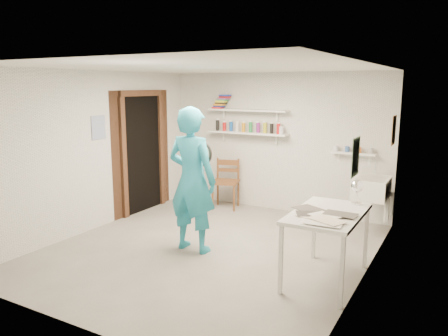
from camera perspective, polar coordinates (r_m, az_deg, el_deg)
The scene contains 27 objects.
floor at distance 6.01m, azimuth -1.90°, elevation -10.60°, with size 4.00×4.50×0.02m, color slate.
ceiling at distance 5.61m, azimuth -2.05°, elevation 13.11°, with size 4.00×4.50×0.02m, color silver.
wall_back at distance 7.69m, azimuth 6.81°, elevation 3.35°, with size 4.00×0.02×2.40m, color silver.
wall_front at distance 3.97m, azimuth -19.16°, elevation -4.09°, with size 4.00×0.02×2.40m, color silver.
wall_left at distance 6.93m, azimuth -16.34°, elevation 2.19°, with size 0.02×4.50×2.40m, color silver.
wall_right at distance 4.97m, azimuth 18.28°, elevation -1.16°, with size 0.02×4.50×2.40m, color silver.
doorway_recess at distance 7.71m, azimuth -10.60°, elevation 1.76°, with size 0.02×0.90×2.00m, color black.
corridor_box at distance 8.17m, azimuth -14.45°, elevation 2.46°, with size 1.40×1.50×2.10m, color brown.
door_lintel at distance 7.61m, azimuth -10.76°, elevation 9.59°, with size 0.06×1.05×0.10m, color brown.
door_jamb_near at distance 7.33m, azimuth -12.98°, elevation 1.21°, with size 0.06×0.10×2.00m, color brown.
door_jamb_far at distance 8.08m, azimuth -8.23°, elevation 2.24°, with size 0.06×0.10×2.00m, color brown.
shelf_lower at distance 7.76m, azimuth 3.04°, elevation 4.59°, with size 1.50×0.22×0.03m, color white.
shelf_upper at distance 7.72m, azimuth 3.07°, elevation 7.54°, with size 1.50×0.22×0.03m, color white.
ledge_shelf at distance 7.21m, azimuth 16.48°, elevation 1.85°, with size 0.70×0.14×0.03m, color white.
poster_left at distance 6.91m, azimuth -16.07°, elevation 5.11°, with size 0.01×0.28×0.36m, color #334C7F.
poster_right_a at distance 6.68m, azimuth 21.30°, elevation 4.62°, with size 0.01×0.34×0.42m, color #995933.
poster_right_b at distance 4.39m, azimuth 16.82°, elevation 1.40°, with size 0.01×0.30×0.38m, color #3F724C.
belfast_sink at distance 6.75m, azimuth 18.69°, elevation -2.48°, with size 0.48×0.60×0.30m, color white.
man at distance 5.73m, azimuth -4.20°, elevation -1.57°, with size 0.70×0.46×1.92m, color teal.
wall_clock at distance 5.86m, azimuth -3.10°, elevation 1.90°, with size 0.34×0.34×0.04m, color #CAAF89.
wooden_chair at distance 7.81m, azimuth 0.22°, elevation -1.82°, with size 0.45×0.43×0.96m, color brown.
work_table at distance 5.10m, azimuth 13.22°, elevation -9.94°, with size 0.72×1.20×0.80m, color silver.
desk_lamp at distance 5.33m, azimuth 17.00°, elevation -2.27°, with size 0.15×0.15×0.15m, color silver.
spray_cans at distance 7.75m, azimuth 3.05°, elevation 5.33°, with size 1.32×0.06×0.17m.
book_stack at distance 7.96m, azimuth -0.31°, elevation 8.67°, with size 0.34×0.14×0.25m.
ledge_pots at distance 7.20m, azimuth 16.51°, elevation 2.32°, with size 0.48×0.07×0.09m.
papers at distance 4.97m, azimuth 13.43°, elevation -5.44°, with size 0.30×0.22×0.03m.
Camera 1 is at (2.91, -4.79, 2.17)m, focal length 35.00 mm.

